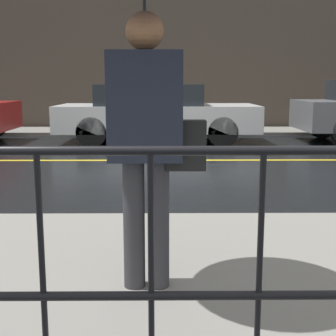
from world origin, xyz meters
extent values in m
plane|color=black|center=(0.00, 0.00, 0.00)|extent=(80.00, 80.00, 0.00)
cube|color=gray|center=(0.00, -5.39, 0.05)|extent=(28.00, 3.04, 0.10)
cube|color=gray|center=(0.00, 4.77, 0.05)|extent=(28.00, 1.80, 0.10)
cube|color=gold|center=(0.00, 0.00, 0.00)|extent=(25.20, 0.12, 0.01)
cube|color=#4C4238|center=(0.00, 5.82, 3.15)|extent=(28.00, 0.30, 6.31)
cylinder|color=black|center=(0.00, -6.66, 1.13)|extent=(12.00, 0.04, 0.04)
cylinder|color=black|center=(0.00, -6.66, 0.56)|extent=(12.00, 0.04, 0.04)
cylinder|color=black|center=(-0.41, -6.66, 0.62)|extent=(0.02, 0.02, 1.03)
cylinder|color=black|center=(0.00, -6.66, 0.62)|extent=(0.02, 0.02, 1.03)
cylinder|color=black|center=(0.41, -6.66, 0.62)|extent=(0.02, 0.02, 1.03)
cylinder|color=#333338|center=(-0.14, -5.55, 0.51)|extent=(0.13, 0.13, 0.81)
cylinder|color=#333338|center=(0.02, -5.55, 0.51)|extent=(0.13, 0.13, 0.81)
cube|color=#232838|center=(-0.06, -5.55, 1.24)|extent=(0.44, 0.26, 0.64)
sphere|color=#B7794C|center=(-0.06, -5.55, 1.67)|extent=(0.22, 0.22, 0.22)
cylinder|color=#262628|center=(-0.06, -5.55, 1.60)|extent=(0.02, 0.02, 0.72)
cube|color=black|center=(0.18, -5.55, 1.00)|extent=(0.24, 0.12, 0.30)
cube|color=silver|center=(-0.10, 2.61, 0.58)|extent=(4.59, 1.87, 0.60)
cube|color=#1E2328|center=(-0.28, 2.61, 1.11)|extent=(2.39, 1.72, 0.47)
cylinder|color=black|center=(1.33, 3.44, 0.33)|extent=(0.66, 0.22, 0.66)
cylinder|color=black|center=(1.33, 1.79, 0.33)|extent=(0.66, 0.22, 0.66)
cylinder|color=black|center=(-1.52, 3.44, 0.33)|extent=(0.66, 0.22, 0.66)
cylinder|color=black|center=(-1.52, 1.79, 0.33)|extent=(0.66, 0.22, 0.66)
cylinder|color=black|center=(4.06, 3.44, 0.36)|extent=(0.72, 0.22, 0.72)
camera|label=1|loc=(0.05, -8.34, 1.37)|focal=50.00mm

